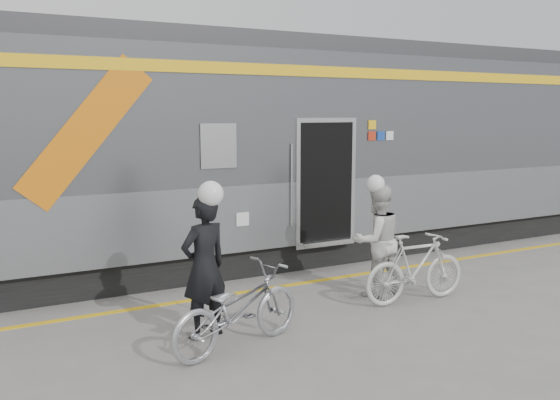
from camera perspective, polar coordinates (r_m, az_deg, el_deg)
ground at (r=7.71m, az=5.85°, el=-12.66°), size 90.00×90.00×0.00m
train at (r=10.71m, az=-9.90°, el=4.48°), size 24.00×3.17×4.10m
safety_strip at (r=9.48m, az=-1.44°, el=-8.54°), size 24.00×0.12×0.01m
man at (r=7.37m, az=-7.31°, el=-6.38°), size 0.75×0.60×1.79m
bicycle_left at (r=7.07m, az=-4.12°, el=-10.38°), size 1.98×1.16×0.98m
woman at (r=9.10m, az=9.30°, el=-3.87°), size 0.86×0.69×1.70m
bicycle_right at (r=8.95m, az=12.93°, el=-6.39°), size 1.74×0.58×1.03m
helmet_man at (r=7.18m, az=-7.47°, el=1.74°), size 0.31×0.31×0.31m
helmet_woman at (r=8.94m, az=9.45°, el=2.31°), size 0.27×0.27×0.27m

